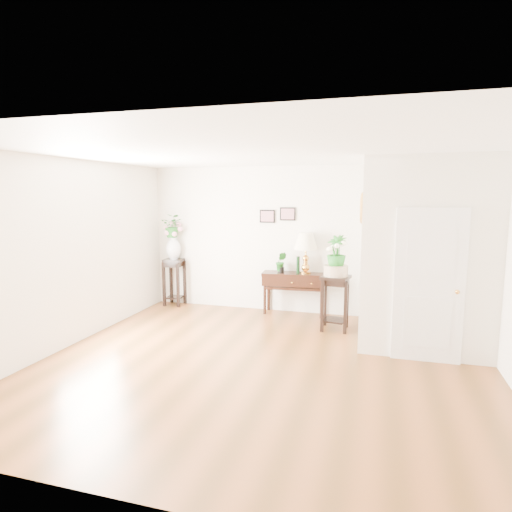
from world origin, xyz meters
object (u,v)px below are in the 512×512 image
at_px(table_lamp, 306,255).
at_px(plant_stand_b, 335,303).
at_px(plant_stand_a, 174,282).
at_px(console_table, 294,293).

bearing_deg(table_lamp, plant_stand_b, -49.49).
relative_size(plant_stand_a, plant_stand_b, 1.04).
xyz_separation_m(table_lamp, plant_stand_b, (0.63, -0.74, -0.69)).
bearing_deg(console_table, plant_stand_a, 175.50).
bearing_deg(plant_stand_b, table_lamp, 130.51).
xyz_separation_m(table_lamp, plant_stand_a, (-2.72, 0.00, -0.67)).
xyz_separation_m(console_table, plant_stand_a, (-2.51, 0.00, 0.08)).
distance_m(console_table, table_lamp, 0.78).
distance_m(table_lamp, plant_stand_a, 2.80).
height_order(table_lamp, plant_stand_b, table_lamp).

